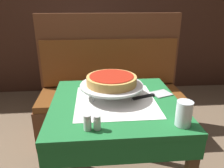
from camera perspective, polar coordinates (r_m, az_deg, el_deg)
The scene contains 11 objects.
dining_table_front at distance 1.36m, azimuth 0.93°, elevation -8.19°, with size 0.76×0.76×0.76m.
dining_table_rear at distance 2.79m, azimuth -5.88°, elevation 7.31°, with size 0.74×0.74×0.77m.
booth_bench at distance 2.25m, azimuth -0.27°, elevation -4.91°, with size 1.43×0.53×1.21m.
back_wall_panel at distance 3.26m, azimuth -2.99°, elevation 18.80°, with size 6.00×0.04×2.40m, color #3D2319.
pizza_pan_stand at distance 1.34m, azimuth -0.11°, elevation -0.44°, with size 0.39×0.39×0.08m.
deep_dish_pizza at distance 1.33m, azimuth -0.11°, elevation 1.07°, with size 0.31×0.31×0.06m.
pizza_server at distance 1.41m, azimuth 10.84°, elevation -2.80°, with size 0.27×0.15×0.01m.
water_glass_near at distance 1.10m, azimuth 18.27°, elevation -7.31°, with size 0.08×0.08×0.12m.
salt_shaker at distance 1.03m, azimuth -6.44°, elevation -9.97°, with size 0.04×0.04×0.08m.
pepper_shaker at distance 1.03m, azimuth -3.91°, elevation -10.03°, with size 0.03×0.03×0.07m.
condiment_caddy at distance 2.80m, azimuth -3.69°, elevation 10.33°, with size 0.13×0.13×0.17m.
Camera 1 is at (-0.13, -1.18, 1.32)m, focal length 35.00 mm.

